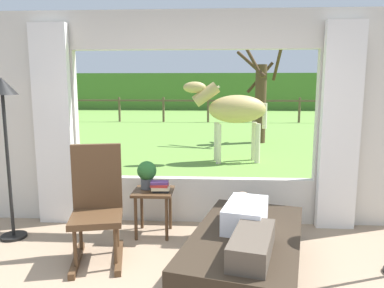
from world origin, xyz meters
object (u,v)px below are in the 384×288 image
object	(u,v)px
recliner_sofa	(246,254)
floor_lamp_left	(4,110)
horse	(233,110)
reclining_person	(247,224)
book_stack	(160,187)
pasture_tree	(260,98)
side_table	(153,198)
rocking_chair	(97,204)
potted_plant	(147,173)

from	to	relation	value
recliner_sofa	floor_lamp_left	xyz separation A→B (m)	(-2.52, 0.72, 1.21)
horse	floor_lamp_left	bearing A→B (deg)	139.66
reclining_person	horse	distance (m)	4.98
book_stack	pasture_tree	distance (m)	7.09
reclining_person	book_stack	size ratio (longest dim) A/B	6.56
side_table	book_stack	bearing A→B (deg)	-32.66
side_table	book_stack	xyz separation A→B (m)	(0.09, -0.06, 0.15)
rocking_chair	side_table	distance (m)	0.75
rocking_chair	pasture_tree	xyz separation A→B (m)	(2.46, 7.32, 0.76)
recliner_sofa	side_table	world-z (taller)	side_table
side_table	book_stack	size ratio (longest dim) A/B	2.40
book_stack	horse	size ratio (longest dim) A/B	0.12
floor_lamp_left	pasture_tree	bearing A→B (deg)	62.75
recliner_sofa	rocking_chair	size ratio (longest dim) A/B	1.67
rocking_chair	horse	world-z (taller)	horse
book_stack	floor_lamp_left	bearing A→B (deg)	-175.51
reclining_person	side_table	world-z (taller)	reclining_person
rocking_chair	book_stack	size ratio (longest dim) A/B	5.16
pasture_tree	book_stack	bearing A→B (deg)	-105.79
side_table	potted_plant	bearing A→B (deg)	143.13
rocking_chair	potted_plant	size ratio (longest dim) A/B	3.50
rocking_chair	book_stack	bearing A→B (deg)	32.06
book_stack	pasture_tree	size ratio (longest dim) A/B	0.07
potted_plant	floor_lamp_left	size ratio (longest dim) A/B	0.18
side_table	potted_plant	world-z (taller)	potted_plant
recliner_sofa	potted_plant	bearing A→B (deg)	151.42
reclining_person	book_stack	world-z (taller)	same
book_stack	recliner_sofa	bearing A→B (deg)	-44.10
recliner_sofa	floor_lamp_left	bearing A→B (deg)	178.18
floor_lamp_left	potted_plant	bearing A→B (deg)	9.43
rocking_chair	book_stack	xyz separation A→B (m)	(0.54, 0.53, 0.03)
recliner_sofa	pasture_tree	size ratio (longest dim) A/B	0.62
rocking_chair	floor_lamp_left	bearing A→B (deg)	147.69
potted_plant	floor_lamp_left	distance (m)	1.66
recliner_sofa	rocking_chair	xyz separation A→B (m)	(-1.43, 0.32, 0.33)
horse	recliner_sofa	bearing A→B (deg)	170.65
side_table	pasture_tree	xyz separation A→B (m)	(2.01, 6.73, 0.87)
rocking_chair	recliner_sofa	bearing A→B (deg)	-24.93
reclining_person	book_stack	bearing A→B (deg)	148.50
side_table	book_stack	world-z (taller)	book_stack
recliner_sofa	reclining_person	xyz separation A→B (m)	(0.00, -0.05, 0.30)
horse	pasture_tree	world-z (taller)	pasture_tree
floor_lamp_left	horse	distance (m)	4.94
recliner_sofa	rocking_chair	bearing A→B (deg)	-178.54
book_stack	pasture_tree	bearing A→B (deg)	74.21
recliner_sofa	side_table	xyz separation A→B (m)	(-0.97, 0.91, 0.21)
recliner_sofa	book_stack	xyz separation A→B (m)	(-0.88, 0.85, 0.36)
rocking_chair	floor_lamp_left	size ratio (longest dim) A/B	0.63
reclining_person	rocking_chair	size ratio (longest dim) A/B	1.27
floor_lamp_left	rocking_chair	bearing A→B (deg)	-20.12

